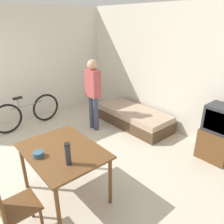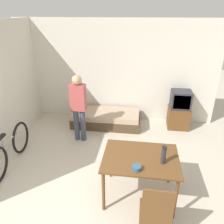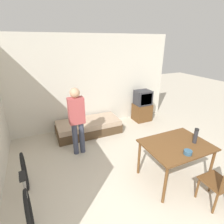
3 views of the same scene
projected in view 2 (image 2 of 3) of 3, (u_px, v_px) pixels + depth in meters
name	position (u px, v px, depth m)	size (l,w,h in m)	color
wall_back	(114.00, 72.00, 5.88)	(5.41, 0.06, 2.70)	silver
daybed	(106.00, 118.00, 5.92)	(1.81, 0.82, 0.39)	#4C3823
tv	(179.00, 110.00, 5.68)	(0.54, 0.49, 1.02)	brown
dining_table	(140.00, 162.00, 3.44)	(1.18, 0.89, 0.77)	brown
wooden_chair	(156.00, 212.00, 2.75)	(0.42, 0.42, 0.98)	brown
bicycle	(10.00, 150.00, 4.30)	(0.17, 1.64, 0.77)	black
person_standing	(78.00, 104.00, 4.92)	(0.34, 0.21, 1.60)	#3D4256
thermos_flask	(164.00, 154.00, 3.20)	(0.07, 0.07, 0.29)	#2D2D33
mate_bowl	(137.00, 168.00, 3.12)	(0.14, 0.14, 0.07)	#335670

